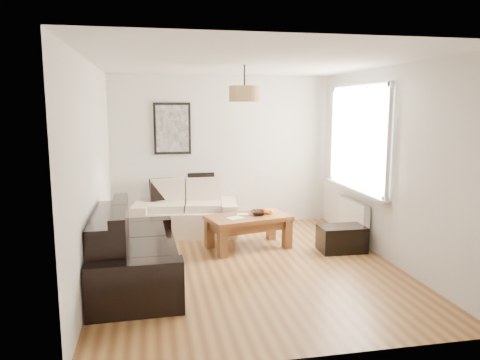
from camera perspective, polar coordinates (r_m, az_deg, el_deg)
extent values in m
plane|color=brown|center=(6.08, 1.10, -10.71)|extent=(4.50, 4.50, 0.00)
cube|color=white|center=(7.27, 13.97, -4.54)|extent=(0.10, 0.90, 0.52)
cylinder|color=tan|center=(6.01, 0.55, 10.72)|extent=(0.40, 0.40, 0.20)
cube|color=black|center=(6.79, 12.58, -7.16)|extent=(0.66, 0.43, 0.37)
cube|color=black|center=(7.69, -9.78, -1.16)|extent=(0.39, 0.19, 0.37)
cube|color=black|center=(7.73, -4.84, -0.76)|extent=(0.45, 0.16, 0.44)
imported|color=black|center=(6.76, 2.39, -4.11)|extent=(0.30, 0.30, 0.06)
sphere|color=orange|center=(6.81, 3.27, -3.95)|extent=(0.10, 0.10, 0.09)
sphere|color=orange|center=(6.81, 3.87, -3.94)|extent=(0.09, 0.09, 0.09)
sphere|color=orange|center=(6.81, 3.10, -3.93)|extent=(0.12, 0.12, 0.09)
cube|color=white|center=(6.57, -0.59, -4.74)|extent=(0.27, 0.24, 0.01)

